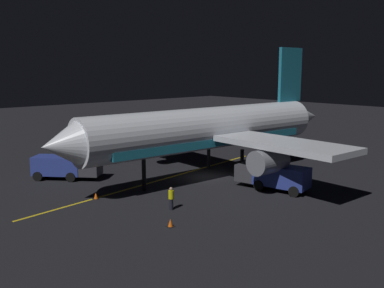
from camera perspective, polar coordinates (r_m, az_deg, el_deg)
The scene contains 8 objects.
ground_plane at distance 42.51m, azimuth 2.00°, elevation -4.47°, with size 180.00×180.00×0.20m, color black.
apron_guide_stripe at distance 41.52m, azimuth -4.09°, elevation -4.70°, with size 0.24×29.67×0.01m, color gold.
airliner at distance 41.98m, azimuth 2.62°, elevation 1.89°, with size 28.55×33.71×12.68m.
baggage_truck at distance 43.21m, azimuth -16.30°, elevation -2.90°, with size 6.12×5.77×2.20m.
catering_truck at distance 38.51m, azimuth 10.72°, elevation -4.21°, with size 6.70×3.32×2.19m.
ground_crew_worker at distance 32.68m, azimuth -2.76°, elevation -7.11°, with size 0.40×0.40×1.74m.
traffic_cone_near_left at distance 36.27m, azimuth -12.46°, elevation -6.66°, with size 0.50×0.50×0.55m.
traffic_cone_near_right at distance 29.52m, azimuth -2.85°, elevation -10.30°, with size 0.50×0.50×0.55m.
Camera 1 is at (-29.42, 28.83, 10.42)m, focal length 40.76 mm.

